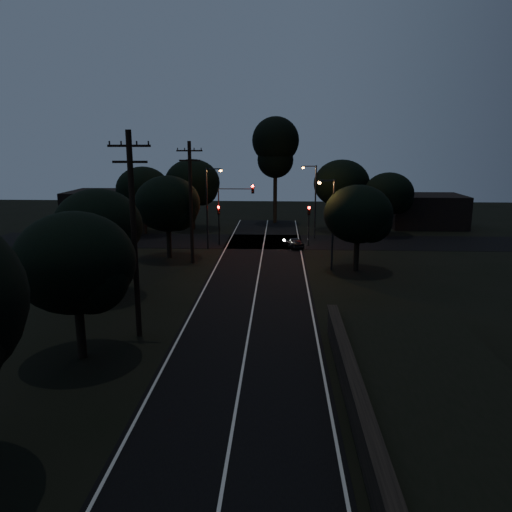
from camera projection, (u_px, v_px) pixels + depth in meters
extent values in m
cube|color=black|center=(255.00, 298.00, 34.00)|extent=(8.00, 70.00, 0.02)
cube|color=black|center=(264.00, 241.00, 53.48)|extent=(60.00, 8.00, 0.02)
cube|color=beige|center=(255.00, 298.00, 34.00)|extent=(0.12, 70.00, 0.01)
cube|color=beige|center=(200.00, 297.00, 34.17)|extent=(0.12, 70.00, 0.01)
cube|color=beige|center=(310.00, 299.00, 33.82)|extent=(0.12, 70.00, 0.01)
cube|color=black|center=(374.00, 467.00, 15.11)|extent=(0.40, 26.00, 1.50)
cube|color=black|center=(375.00, 444.00, 14.93)|extent=(0.55, 26.00, 0.10)
cube|color=black|center=(488.00, 475.00, 14.98)|extent=(6.50, 26.00, 1.20)
cylinder|color=black|center=(134.00, 237.00, 26.25)|extent=(0.30, 0.30, 11.00)
cube|color=black|center=(129.00, 146.00, 25.21)|extent=(2.20, 0.12, 0.12)
cube|color=black|center=(130.00, 162.00, 25.38)|extent=(1.80, 0.12, 0.12)
cylinder|color=black|center=(191.00, 204.00, 42.86)|extent=(0.30, 0.30, 10.50)
cube|color=black|center=(189.00, 151.00, 41.87)|extent=(2.20, 0.12, 0.12)
cube|color=black|center=(190.00, 160.00, 42.05)|extent=(1.80, 0.12, 0.12)
cylinder|color=black|center=(81.00, 332.00, 24.34)|extent=(0.44, 0.44, 2.69)
ellipsoid|color=black|center=(75.00, 262.00, 23.57)|extent=(5.71, 5.71, 4.85)
sphere|color=black|center=(92.00, 277.00, 23.09)|extent=(3.42, 3.42, 3.42)
cylinder|color=black|center=(102.00, 277.00, 34.20)|extent=(0.44, 0.44, 2.72)
ellipsoid|color=black|center=(98.00, 226.00, 33.41)|extent=(5.86, 5.86, 4.98)
sphere|color=black|center=(111.00, 236.00, 32.92)|extent=(3.52, 3.52, 3.52)
cylinder|color=black|center=(169.00, 243.00, 45.78)|extent=(0.44, 0.44, 2.77)
ellipsoid|color=black|center=(167.00, 204.00, 44.98)|extent=(5.92, 5.92, 5.03)
sphere|color=black|center=(178.00, 211.00, 44.49)|extent=(3.55, 3.55, 3.55)
cylinder|color=black|center=(193.00, 216.00, 61.35)|extent=(0.44, 0.44, 3.12)
ellipsoid|color=black|center=(192.00, 183.00, 60.45)|extent=(6.68, 6.68, 5.68)
sphere|color=black|center=(201.00, 189.00, 59.89)|extent=(4.01, 4.01, 4.01)
cylinder|color=black|center=(145.00, 222.00, 57.72)|extent=(0.44, 0.44, 2.89)
ellipsoid|color=black|center=(143.00, 189.00, 56.89)|extent=(6.07, 6.07, 5.16)
sphere|color=black|center=(151.00, 195.00, 56.39)|extent=(3.64, 3.64, 3.64)
cylinder|color=black|center=(340.00, 217.00, 60.50)|extent=(0.44, 0.44, 3.10)
ellipsoid|color=black|center=(342.00, 184.00, 59.60)|extent=(6.66, 6.66, 5.66)
sphere|color=black|center=(352.00, 190.00, 59.05)|extent=(4.00, 4.00, 4.00)
cylinder|color=black|center=(387.00, 223.00, 57.40)|extent=(0.44, 0.44, 2.63)
ellipsoid|color=black|center=(389.00, 193.00, 56.64)|extent=(5.60, 5.60, 4.76)
sphere|color=black|center=(398.00, 199.00, 56.17)|extent=(3.36, 3.36, 3.36)
cylinder|color=black|center=(356.00, 255.00, 41.12)|extent=(0.44, 0.44, 2.63)
ellipsoid|color=black|center=(358.00, 214.00, 40.37)|extent=(5.57, 5.57, 4.74)
sphere|color=black|center=(371.00, 222.00, 39.90)|extent=(3.34, 3.34, 3.34)
cylinder|color=black|center=(275.00, 194.00, 65.26)|extent=(0.50, 0.50, 7.51)
sphere|color=black|center=(276.00, 140.00, 63.73)|extent=(6.01, 6.01, 6.01)
sphere|color=black|center=(275.00, 160.00, 64.28)|extent=(4.64, 4.64, 4.64)
cube|color=black|center=(110.00, 208.00, 63.68)|extent=(10.00, 8.00, 4.40)
cube|color=black|center=(425.00, 211.00, 62.80)|extent=(9.00, 7.00, 4.00)
cylinder|color=black|center=(219.00, 230.00, 51.40)|extent=(0.12, 0.12, 3.20)
cube|color=black|center=(219.00, 210.00, 50.94)|extent=(0.28, 0.22, 0.90)
sphere|color=#FF0705|center=(218.00, 207.00, 50.75)|extent=(0.22, 0.22, 0.22)
cylinder|color=black|center=(308.00, 230.00, 50.96)|extent=(0.12, 0.12, 3.20)
cube|color=black|center=(309.00, 211.00, 50.50)|extent=(0.28, 0.22, 0.90)
sphere|color=#FF0705|center=(309.00, 208.00, 50.31)|extent=(0.22, 0.22, 0.22)
cylinder|color=black|center=(219.00, 221.00, 51.20)|extent=(0.12, 0.12, 5.00)
cube|color=black|center=(253.00, 189.00, 50.30)|extent=(0.28, 0.22, 0.90)
sphere|color=#FF0705|center=(253.00, 186.00, 50.10)|extent=(0.22, 0.22, 0.22)
cube|color=black|center=(236.00, 189.00, 50.38)|extent=(3.50, 0.08, 0.08)
cylinder|color=black|center=(207.00, 209.00, 48.96)|extent=(0.16, 0.16, 8.00)
cube|color=black|center=(213.00, 169.00, 48.06)|extent=(1.40, 0.10, 0.10)
cube|color=black|center=(221.00, 169.00, 48.04)|extent=(0.35, 0.22, 0.12)
sphere|color=orange|center=(221.00, 170.00, 48.06)|extent=(0.26, 0.26, 0.26)
cylinder|color=black|center=(315.00, 203.00, 54.28)|extent=(0.16, 0.16, 8.00)
cube|color=black|center=(310.00, 166.00, 53.45)|extent=(1.40, 0.10, 0.10)
cube|color=black|center=(303.00, 167.00, 53.49)|extent=(0.35, 0.22, 0.12)
sphere|color=orange|center=(303.00, 168.00, 53.52)|extent=(0.26, 0.26, 0.26)
cylinder|color=black|center=(333.00, 226.00, 40.68)|extent=(0.16, 0.16, 7.50)
cube|color=black|center=(327.00, 181.00, 39.90)|extent=(1.20, 0.10, 0.10)
cube|color=black|center=(319.00, 181.00, 39.94)|extent=(0.35, 0.22, 0.12)
sphere|color=orange|center=(319.00, 182.00, 39.96)|extent=(0.26, 0.26, 0.26)
imported|color=black|center=(294.00, 243.00, 50.20)|extent=(2.13, 3.34, 1.06)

